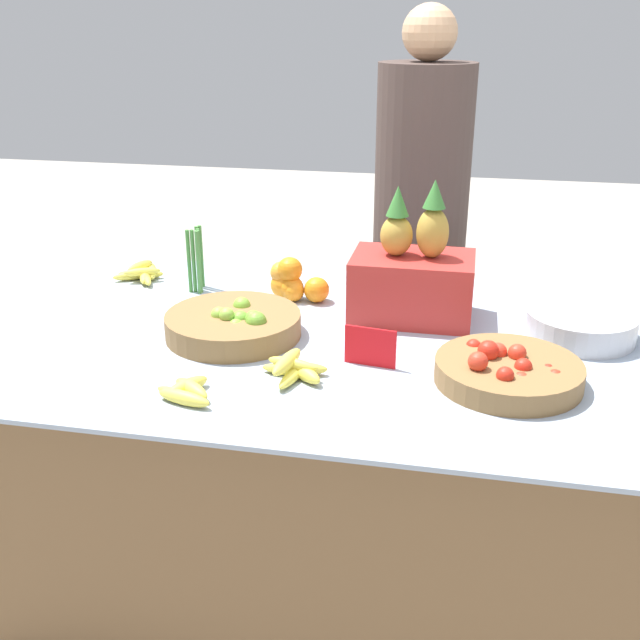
{
  "coord_description": "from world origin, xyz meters",
  "views": [
    {
      "loc": [
        0.37,
        -1.82,
        1.53
      ],
      "look_at": [
        0.0,
        0.0,
        0.78
      ],
      "focal_mm": 42.0,
      "sensor_mm": 36.0,
      "label": 1
    }
  ],
  "objects_px": {
    "tomato_basket": "(508,371)",
    "metal_bowl": "(580,325)",
    "price_sign": "(370,347)",
    "lime_bowl": "(233,324)",
    "produce_crate": "(412,278)",
    "vendor_person": "(419,249)"
  },
  "relations": [
    {
      "from": "produce_crate",
      "to": "vendor_person",
      "type": "bearing_deg",
      "value": 92.74
    },
    {
      "from": "metal_bowl",
      "to": "price_sign",
      "type": "bearing_deg",
      "value": -151.56
    },
    {
      "from": "tomato_basket",
      "to": "metal_bowl",
      "type": "relative_size",
      "value": 1.19
    },
    {
      "from": "price_sign",
      "to": "vendor_person",
      "type": "bearing_deg",
      "value": 96.04
    },
    {
      "from": "metal_bowl",
      "to": "price_sign",
      "type": "height_order",
      "value": "price_sign"
    },
    {
      "from": "tomato_basket",
      "to": "vendor_person",
      "type": "relative_size",
      "value": 0.22
    },
    {
      "from": "tomato_basket",
      "to": "price_sign",
      "type": "bearing_deg",
      "value": 174.97
    },
    {
      "from": "tomato_basket",
      "to": "vendor_person",
      "type": "bearing_deg",
      "value": 105.56
    },
    {
      "from": "metal_bowl",
      "to": "tomato_basket",
      "type": "bearing_deg",
      "value": -121.93
    },
    {
      "from": "lime_bowl",
      "to": "metal_bowl",
      "type": "distance_m",
      "value": 0.94
    },
    {
      "from": "lime_bowl",
      "to": "tomato_basket",
      "type": "distance_m",
      "value": 0.74
    },
    {
      "from": "price_sign",
      "to": "lime_bowl",
      "type": "bearing_deg",
      "value": 172.61
    },
    {
      "from": "lime_bowl",
      "to": "price_sign",
      "type": "xyz_separation_m",
      "value": [
        0.39,
        -0.11,
        0.02
      ]
    },
    {
      "from": "lime_bowl",
      "to": "produce_crate",
      "type": "distance_m",
      "value": 0.52
    },
    {
      "from": "tomato_basket",
      "to": "produce_crate",
      "type": "xyz_separation_m",
      "value": [
        -0.26,
        0.37,
        0.09
      ]
    },
    {
      "from": "produce_crate",
      "to": "lime_bowl",
      "type": "bearing_deg",
      "value": -152.64
    },
    {
      "from": "price_sign",
      "to": "vendor_person",
      "type": "height_order",
      "value": "vendor_person"
    },
    {
      "from": "lime_bowl",
      "to": "tomato_basket",
      "type": "relative_size",
      "value": 1.06
    },
    {
      "from": "lime_bowl",
      "to": "price_sign",
      "type": "bearing_deg",
      "value": -15.5
    },
    {
      "from": "lime_bowl",
      "to": "vendor_person",
      "type": "relative_size",
      "value": 0.23
    },
    {
      "from": "metal_bowl",
      "to": "price_sign",
      "type": "xyz_separation_m",
      "value": [
        -0.53,
        -0.29,
        0.01
      ]
    },
    {
      "from": "tomato_basket",
      "to": "metal_bowl",
      "type": "distance_m",
      "value": 0.37
    }
  ]
}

